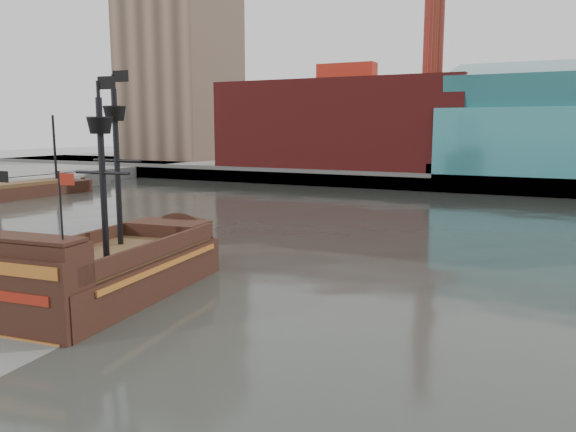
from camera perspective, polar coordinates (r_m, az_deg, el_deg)
The scene contains 6 objects.
ground at distance 25.20m, azimuth -5.13°, elevation -12.52°, with size 400.00×400.00×0.00m, color #292C27.
promenade_far at distance 112.95m, azimuth 20.00°, elevation 4.24°, with size 220.00×60.00×2.00m, color slate.
seawall at distance 83.76m, azimuth 17.72°, elevation 3.10°, with size 220.00×1.00×2.60m, color #4C4C49.
skyline at distance 105.90m, azimuth 23.15°, elevation 16.58°, with size 149.00×45.00×62.00m.
pirate_ship at distance 32.39m, azimuth -17.36°, elevation -5.78°, with size 7.11×18.18×13.26m.
docked_vessel at distance 83.37m, azimuth -24.81°, elevation 2.32°, with size 4.63×18.41×12.44m.
Camera 1 is at (12.31, -19.97, 9.20)m, focal length 35.00 mm.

